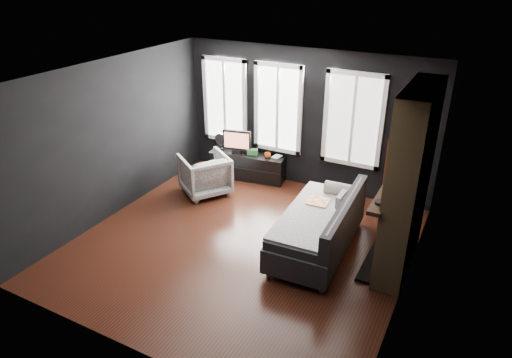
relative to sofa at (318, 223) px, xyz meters
The scene contains 18 objects.
floor 1.27m from the sofa, 158.34° to the right, with size 5.00×5.00×0.00m, color black.
ceiling 2.53m from the sofa, 158.34° to the right, with size 5.00×5.00×0.00m, color white.
wall_back 2.50m from the sofa, 118.07° to the left, with size 5.00×0.02×2.70m, color black.
wall_left 3.73m from the sofa, behind, with size 0.02×5.00×2.70m, color black.
wall_right 1.71m from the sofa, 17.33° to the right, with size 0.02×5.00×2.70m, color black.
windows 3.19m from the sofa, 127.46° to the left, with size 4.00×0.16×1.76m, color white, non-canonical shape.
fireplace 1.50m from the sofa, ahead, with size 0.70×1.62×2.70m, color #93724C, non-canonical shape.
sofa is the anchor object (origin of this frame).
stripe_pillow 0.50m from the sofa, 61.43° to the left, with size 0.08×0.35×0.35m, color gray.
armchair 2.73m from the sofa, 162.83° to the left, with size 0.84×0.78×0.86m, color silver.
media_console 2.85m from the sofa, 140.68° to the left, with size 1.56×0.49×0.54m, color black, non-canonical shape.
monitor 3.01m from the sofa, 144.27° to the left, with size 0.60×0.13×0.54m, color black, non-canonical shape.
desk_fan 3.30m from the sofa, 148.39° to the left, with size 0.26×0.26×0.37m, color gray, non-canonical shape.
mug 2.52m from the sofa, 134.25° to the left, with size 0.13×0.10×0.13m, color #EA541B.
book 2.55m from the sofa, 131.22° to the left, with size 0.15×0.02×0.21m, color #B4AD91.
storage_box 2.77m from the sofa, 139.37° to the left, with size 0.20×0.13×0.11m, color #2C6936.
mantel_vase 1.42m from the sofa, 32.84° to the left, with size 0.18×0.19×0.18m, color gold.
mantel_clock 1.29m from the sofa, 22.16° to the right, with size 0.13×0.13×0.04m, color black.
Camera 1 is at (3.05, -5.32, 4.11)m, focal length 32.00 mm.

